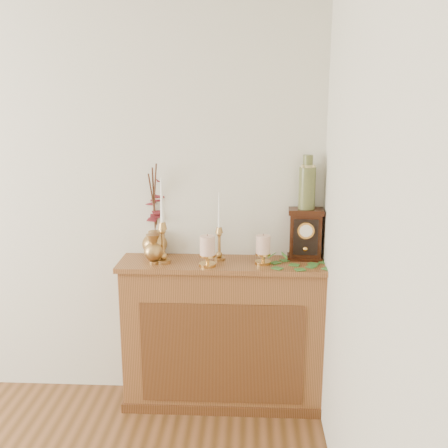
# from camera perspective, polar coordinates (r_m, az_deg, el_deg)

# --- Properties ---
(console_shelf) EXTENTS (1.24, 0.34, 0.93)m
(console_shelf) POSITION_cam_1_polar(r_m,az_deg,el_deg) (3.30, -0.12, -12.31)
(console_shelf) COLOR brown
(console_shelf) RESTS_ON ground
(candlestick_left) EXTENTS (0.08, 0.08, 0.51)m
(candlestick_left) POSITION_cam_1_polar(r_m,az_deg,el_deg) (3.07, -6.68, -1.28)
(candlestick_left) COLOR tan
(candlestick_left) RESTS_ON console_shelf
(candlestick_center) EXTENTS (0.07, 0.07, 0.41)m
(candlestick_center) POSITION_cam_1_polar(r_m,az_deg,el_deg) (3.12, -0.52, -1.55)
(candlestick_center) COLOR tan
(candlestick_center) RESTS_ON console_shelf
(bud_vase) EXTENTS (0.11, 0.11, 0.18)m
(bud_vase) POSITION_cam_1_polar(r_m,az_deg,el_deg) (3.08, -7.70, -2.76)
(bud_vase) COLOR tan
(bud_vase) RESTS_ON console_shelf
(ginger_jar) EXTENTS (0.24, 0.25, 0.58)m
(ginger_jar) POSITION_cam_1_polar(r_m,az_deg,el_deg) (3.25, -7.47, 1.19)
(ginger_jar) COLOR tan
(ginger_jar) RESTS_ON console_shelf
(pillar_candle_left) EXTENTS (0.10, 0.10, 0.19)m
(pillar_candle_left) POSITION_cam_1_polar(r_m,az_deg,el_deg) (3.01, -1.82, -2.78)
(pillar_candle_left) COLOR #C59245
(pillar_candle_left) RESTS_ON console_shelf
(pillar_candle_right) EXTENTS (0.09, 0.09, 0.18)m
(pillar_candle_right) POSITION_cam_1_polar(r_m,az_deg,el_deg) (3.06, 4.28, -2.64)
(pillar_candle_right) COLOR #C59245
(pillar_candle_right) RESTS_ON console_shelf
(ivy_garland) EXTENTS (0.48, 0.25, 0.09)m
(ivy_garland) POSITION_cam_1_polar(r_m,az_deg,el_deg) (3.07, 8.54, -4.25)
(ivy_garland) COLOR #336627
(ivy_garland) RESTS_ON console_shelf
(mantel_clock) EXTENTS (0.21, 0.16, 0.31)m
(mantel_clock) POSITION_cam_1_polar(r_m,az_deg,el_deg) (3.18, 8.84, -1.12)
(mantel_clock) COLOR #33150A
(mantel_clock) RESTS_ON console_shelf
(ceramic_vase) EXTENTS (0.10, 0.10, 0.32)m
(ceramic_vase) POSITION_cam_1_polar(r_m,az_deg,el_deg) (3.12, 9.04, 4.23)
(ceramic_vase) COLOR #1A3425
(ceramic_vase) RESTS_ON mantel_clock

